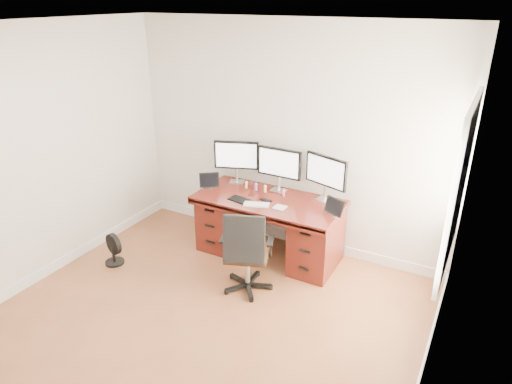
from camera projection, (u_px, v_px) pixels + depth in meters
The scene contains 19 objects.
ground at pixel (177, 348), 4.09m from camera, with size 4.50×4.50×0.00m, color brown.
back_wall at pixel (286, 139), 5.37m from camera, with size 4.00×0.10×2.70m, color silver.
right_wall at pixel (436, 274), 2.77m from camera, with size 0.10×4.50×2.70m.
desk at pixel (269, 225), 5.41m from camera, with size 1.70×0.80×0.75m.
office_chair at pixel (247, 265), 4.76m from camera, with size 0.65×0.65×0.95m.
floor_fan at pixel (113, 250), 5.30m from camera, with size 0.26×0.22×0.38m.
monitor_left at pixel (236, 157), 5.58m from camera, with size 0.53×0.23×0.53m.
monitor_center at pixel (279, 164), 5.33m from camera, with size 0.55×0.14×0.53m.
monitor_right at pixel (326, 173), 5.07m from camera, with size 0.53×0.21×0.53m.
tablet_left at pixel (209, 181), 5.51m from camera, with size 0.23×0.20×0.19m.
tablet_right at pixel (334, 208), 4.82m from camera, with size 0.25×0.16×0.19m.
keyboard at pixel (256, 204), 5.08m from camera, with size 0.28×0.12×0.01m, color silver.
trackpad at pixel (280, 207), 5.02m from camera, with size 0.13×0.13×0.01m, color #B8BBBF.
drawing_tablet at pixel (239, 199), 5.21m from camera, with size 0.23×0.15×0.01m, color black.
phone at pixel (266, 200), 5.19m from camera, with size 0.13×0.07×0.01m, color black.
figurine_yellow at pixel (246, 184), 5.51m from camera, with size 0.04×0.04×0.09m.
figurine_purple at pixel (256, 186), 5.45m from camera, with size 0.04×0.04×0.09m.
figurine_orange at pixel (265, 188), 5.40m from camera, with size 0.04×0.04×0.09m.
figurine_pink at pixel (284, 192), 5.29m from camera, with size 0.04×0.04×0.09m.
Camera 1 is at (2.14, -2.47, 2.91)m, focal length 32.00 mm.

